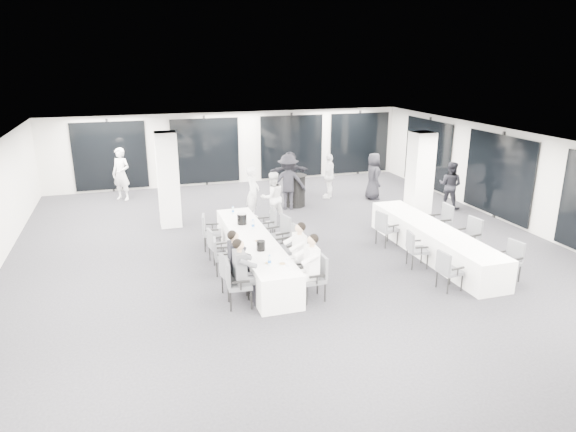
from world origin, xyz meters
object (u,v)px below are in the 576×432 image
at_px(cocktail_table, 295,190).
at_px(standing_guest_d, 329,173).
at_px(chair_side_right_mid, 470,235).
at_px(chair_main_left_fourth, 216,244).
at_px(chair_main_right_fourth, 281,233).
at_px(standing_guest_f, 290,170).
at_px(chair_side_right_near, 511,258).
at_px(standing_guest_c, 288,178).
at_px(banquet_table_main, 254,252).
at_px(ice_bucket_near, 261,246).
at_px(chair_main_left_near, 235,281).
at_px(chair_main_right_mid, 292,245).
at_px(chair_main_right_far, 269,222).
at_px(chair_side_right_far, 442,220).
at_px(chair_main_right_second, 304,263).
at_px(chair_main_left_mid, 221,254).
at_px(ice_bucket_far, 242,219).
at_px(chair_main_left_far, 209,230).
at_px(standing_guest_a, 253,189).
at_px(standing_guest_e, 373,173).
at_px(chair_main_right_near, 316,274).
at_px(standing_guest_h, 450,182).
at_px(chair_side_left_far, 385,226).
at_px(chair_side_left_mid, 415,247).
at_px(standing_guest_b, 272,194).
at_px(chair_main_left_second, 231,273).
at_px(standing_guest_g, 121,171).
at_px(chair_side_left_near, 448,268).

relative_size(cocktail_table, standing_guest_d, 0.59).
distance_m(chair_side_right_mid, standing_guest_d, 6.46).
xyz_separation_m(chair_main_left_fourth, chair_main_right_fourth, (1.66, 0.01, 0.10)).
bearing_deg(standing_guest_f, standing_guest_d, 144.29).
bearing_deg(chair_side_right_near, standing_guest_c, 14.44).
bearing_deg(banquet_table_main, chair_side_right_mid, -10.06).
xyz_separation_m(standing_guest_d, ice_bucket_near, (-4.10, -6.26, -0.04)).
relative_size(chair_main_left_near, chair_main_right_mid, 0.94).
distance_m(chair_main_right_mid, chair_main_right_far, 2.03).
distance_m(chair_main_right_far, chair_side_right_far, 4.72).
distance_m(cocktail_table, chair_main_right_second, 6.23).
relative_size(chair_main_left_mid, ice_bucket_far, 3.09).
relative_size(chair_main_left_far, ice_bucket_near, 4.24).
xyz_separation_m(standing_guest_a, standing_guest_e, (4.58, 1.00, -0.01)).
bearing_deg(chair_main_right_fourth, cocktail_table, -33.99).
distance_m(chair_main_right_near, standing_guest_d, 8.10).
bearing_deg(chair_side_right_mid, chair_main_right_mid, 75.14).
bearing_deg(standing_guest_c, standing_guest_h, 178.10).
xyz_separation_m(chair_main_right_mid, standing_guest_f, (2.07, 6.70, 0.29)).
height_order(standing_guest_d, standing_guest_f, standing_guest_d).
xyz_separation_m(chair_side_right_near, standing_guest_d, (-1.28, 7.82, 0.38)).
relative_size(standing_guest_f, standing_guest_h, 0.99).
relative_size(chair_main_left_mid, chair_main_left_fourth, 1.00).
height_order(chair_side_left_far, chair_side_right_near, chair_side_left_far).
bearing_deg(chair_main_right_far, chair_main_left_mid, 137.03).
height_order(chair_main_left_far, chair_side_left_mid, chair_main_left_far).
distance_m(chair_main_left_fourth, standing_guest_b, 3.50).
relative_size(chair_main_left_second, standing_guest_g, 0.44).
distance_m(standing_guest_g, standing_guest_h, 11.23).
height_order(banquet_table_main, chair_main_left_mid, chair_main_left_mid).
relative_size(chair_side_left_near, ice_bucket_far, 3.18).
bearing_deg(standing_guest_b, standing_guest_e, -171.13).
bearing_deg(ice_bucket_near, standing_guest_f, 67.82).
relative_size(standing_guest_b, ice_bucket_near, 8.01).
relative_size(chair_main_right_far, chair_side_left_near, 1.03).
xyz_separation_m(standing_guest_b, ice_bucket_far, (-1.41, -2.18, 0.00)).
distance_m(chair_main_left_mid, chair_side_left_far, 4.53).
relative_size(chair_main_left_mid, standing_guest_a, 0.45).
bearing_deg(chair_main_left_near, chair_main_right_far, 159.59).
bearing_deg(chair_main_left_mid, chair_side_right_mid, 90.08).
relative_size(chair_main_left_fourth, standing_guest_c, 0.41).
relative_size(chair_main_left_far, chair_main_right_second, 1.08).
bearing_deg(ice_bucket_near, chair_side_right_mid, -0.67).
bearing_deg(standing_guest_a, chair_main_left_second, -170.97).
bearing_deg(chair_side_right_mid, chair_main_left_fourth, 69.21).
height_order(standing_guest_h, ice_bucket_far, standing_guest_h).
xyz_separation_m(cocktail_table, standing_guest_f, (0.33, 1.64, 0.35)).
xyz_separation_m(chair_main_right_near, ice_bucket_far, (-0.88, 3.10, 0.34)).
distance_m(chair_main_right_far, chair_side_left_near, 5.04).
bearing_deg(chair_main_left_second, chair_side_left_near, 62.60).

